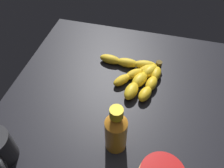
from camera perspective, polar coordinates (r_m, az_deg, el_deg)
ground_plane at (r=70.34cm, az=0.96°, el=-5.29°), size 72.90×66.58×3.58cm
banana_bunch at (r=74.26cm, az=6.49°, el=2.21°), size 18.04×21.53×3.66cm
honey_bottle at (r=55.71cm, az=0.98°, el=-11.31°), size 5.37×5.37×15.30cm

